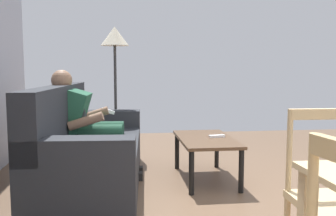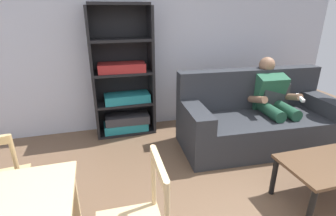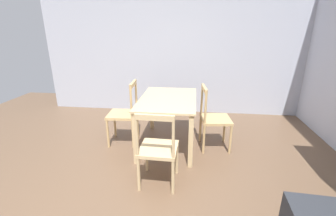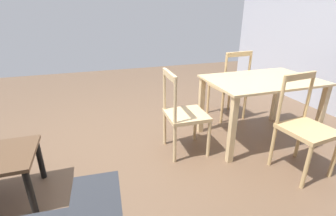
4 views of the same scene
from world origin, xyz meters
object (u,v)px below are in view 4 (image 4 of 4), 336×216
dining_table (261,89)px  dining_chair_by_doorway (229,86)px  dining_chair_facing_couch (184,114)px  dining_chair_near_wall (305,128)px

dining_table → dining_chair_by_doorway: 0.69m
dining_chair_facing_couch → dining_chair_by_doorway: 1.17m
dining_table → dining_chair_near_wall: bearing=89.7°
dining_table → dining_chair_near_wall: (0.00, 0.68, -0.17)m
dining_table → dining_chair_near_wall: dining_chair_near_wall is taller
dining_table → dining_chair_near_wall: 0.70m
dining_chair_facing_couch → dining_chair_by_doorway: dining_chair_by_doorway is taller
dining_chair_near_wall → dining_chair_facing_couch: size_ratio=1.03×
dining_table → dining_chair_facing_couch: 0.97m
dining_table → dining_chair_facing_couch: size_ratio=1.36×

